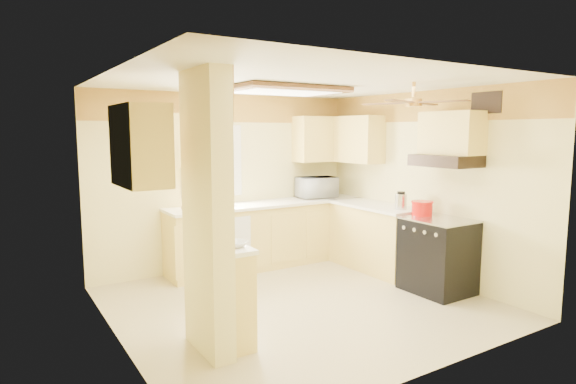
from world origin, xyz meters
TOP-DOWN VIEW (x-y plane):
  - floor at (0.00, 0.00)m, footprint 4.00×4.00m
  - ceiling at (0.00, 0.00)m, footprint 4.00×4.00m
  - wall_back at (0.00, 1.90)m, footprint 4.00×0.00m
  - wall_front at (0.00, -1.90)m, footprint 4.00×0.00m
  - wall_left at (-2.00, 0.00)m, footprint 0.00×3.80m
  - wall_right at (2.00, 0.00)m, footprint 0.00×3.80m
  - wallpaper_border at (0.00, 1.88)m, footprint 4.00×0.02m
  - partition_column at (-1.35, -0.55)m, footprint 0.20×0.70m
  - partition_ledge at (-1.13, -0.55)m, footprint 0.25×0.55m
  - ledge_top at (-1.13, -0.55)m, footprint 0.28×0.58m
  - lower_cabinets_back at (0.50, 1.60)m, footprint 3.00×0.60m
  - lower_cabinets_right at (1.70, 0.60)m, footprint 0.60×1.40m
  - countertop_back at (0.50, 1.59)m, footprint 3.04×0.64m
  - countertop_right at (1.69, 0.60)m, footprint 0.64×1.44m
  - dishwasher_panel at (-0.25, 1.29)m, footprint 0.58×0.02m
  - window at (-0.25, 1.89)m, footprint 0.92×0.02m
  - upper_cab_back_left at (-0.85, 1.72)m, footprint 0.60×0.35m
  - upper_cab_back_right at (1.55, 1.72)m, footprint 0.90×0.35m
  - upper_cab_right at (1.82, 1.25)m, footprint 0.35×1.00m
  - upper_cab_left_wall at (-1.82, -0.25)m, footprint 0.35×0.75m
  - upper_cab_over_stove at (1.82, -0.55)m, footprint 0.35×0.76m
  - stove at (1.67, -0.55)m, footprint 0.68×0.77m
  - range_hood at (1.74, -0.55)m, footprint 0.50×0.76m
  - poster_menu at (-1.24, -0.55)m, footprint 0.02×0.42m
  - poster_nashville at (-1.24, -0.55)m, footprint 0.02×0.42m
  - ceiling_light_panel at (0.10, 0.50)m, footprint 1.35×0.95m
  - ceiling_fan at (1.00, -0.70)m, footprint 1.15×1.15m
  - vent_grate at (1.98, -0.90)m, footprint 0.02×0.40m
  - microwave at (1.39, 1.62)m, footprint 0.64×0.49m
  - bowl at (-1.10, -0.61)m, footprint 0.24×0.24m
  - dutch_oven at (1.67, -0.27)m, footprint 0.27×0.27m
  - kettle at (1.68, 0.11)m, footprint 0.16×0.16m
  - dish_rack at (-0.59, 1.58)m, footprint 0.41×0.32m
  - utensil_crock at (-0.12, 1.67)m, footprint 0.11×0.11m

SIDE VIEW (x-z plane):
  - floor at x=0.00m, z-range 0.00..0.00m
  - dishwasher_panel at x=-0.25m, z-range 0.03..0.83m
  - partition_ledge at x=-1.13m, z-range 0.00..0.90m
  - lower_cabinets_back at x=0.50m, z-range 0.00..0.90m
  - lower_cabinets_right at x=1.70m, z-range 0.00..0.90m
  - stove at x=1.67m, z-range 0.00..0.92m
  - ledge_top at x=-1.13m, z-range 0.90..0.94m
  - countertop_back at x=0.50m, z-range 0.90..0.94m
  - countertop_right at x=1.69m, z-range 0.90..0.94m
  - bowl at x=-1.10m, z-range 0.94..0.99m
  - dutch_oven at x=1.67m, z-range 0.92..1.10m
  - utensil_crock at x=-0.12m, z-range 0.90..1.12m
  - dish_rack at x=-0.59m, z-range 0.91..1.13m
  - kettle at x=1.68m, z-range 0.93..1.17m
  - microwave at x=1.39m, z-range 0.94..1.26m
  - poster_nashville at x=-1.24m, z-range 0.92..1.48m
  - wall_back at x=0.00m, z-range -0.75..3.25m
  - wall_front at x=0.00m, z-range -0.75..3.25m
  - wall_left at x=-2.00m, z-range -0.65..3.15m
  - wall_right at x=2.00m, z-range -0.65..3.15m
  - partition_column at x=-1.35m, z-range 0.00..2.50m
  - window at x=-0.25m, z-range 1.04..2.06m
  - range_hood at x=1.74m, z-range 1.55..1.69m
  - upper_cab_back_left at x=-0.85m, z-range 1.50..2.20m
  - upper_cab_back_right at x=1.55m, z-range 1.50..2.20m
  - upper_cab_right at x=1.82m, z-range 1.50..2.20m
  - upper_cab_left_wall at x=-1.82m, z-range 1.50..2.20m
  - poster_menu at x=-1.24m, z-range 1.57..2.14m
  - upper_cab_over_stove at x=1.82m, z-range 1.69..2.21m
  - ceiling_fan at x=1.00m, z-range 2.16..2.42m
  - wallpaper_border at x=0.00m, z-range 2.10..2.50m
  - vent_grate at x=1.98m, z-range 2.17..2.42m
  - ceiling_light_panel at x=0.10m, z-range 2.42..2.49m
  - ceiling at x=0.00m, z-range 2.50..2.50m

